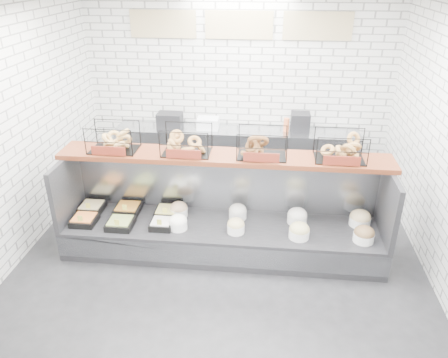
# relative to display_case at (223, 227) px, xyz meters

# --- Properties ---
(ground) EXTENTS (5.50, 5.50, 0.00)m
(ground) POSITION_rel_display_case_xyz_m (-0.00, -0.34, -0.33)
(ground) COLOR black
(ground) RESTS_ON ground
(room_shell) EXTENTS (5.02, 5.51, 3.01)m
(room_shell) POSITION_rel_display_case_xyz_m (-0.00, 0.26, 1.73)
(room_shell) COLOR silver
(room_shell) RESTS_ON ground
(display_case) EXTENTS (4.00, 0.90, 1.20)m
(display_case) POSITION_rel_display_case_xyz_m (0.00, 0.00, 0.00)
(display_case) COLOR black
(display_case) RESTS_ON ground
(bagel_shelf) EXTENTS (4.10, 0.50, 0.40)m
(bagel_shelf) POSITION_rel_display_case_xyz_m (0.00, 0.17, 1.05)
(bagel_shelf) COLOR #4B1E10
(bagel_shelf) RESTS_ON display_case
(prep_counter) EXTENTS (4.00, 0.60, 1.20)m
(prep_counter) POSITION_rel_display_case_xyz_m (-0.01, 2.09, 0.14)
(prep_counter) COLOR #93969B
(prep_counter) RESTS_ON ground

